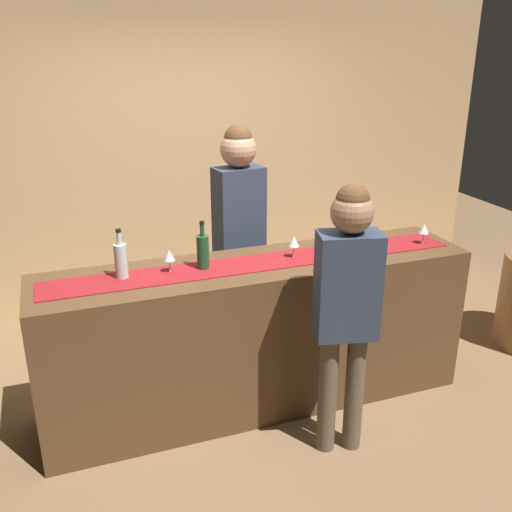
# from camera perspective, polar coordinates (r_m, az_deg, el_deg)

# --- Properties ---
(ground_plane) EXTENTS (10.00, 10.00, 0.00)m
(ground_plane) POSITION_cam_1_polar(r_m,az_deg,el_deg) (4.05, 0.15, -14.06)
(ground_plane) COLOR brown
(back_wall) EXTENTS (6.00, 0.12, 2.90)m
(back_wall) POSITION_cam_1_polar(r_m,az_deg,el_deg) (5.22, -7.16, 11.09)
(back_wall) COLOR tan
(back_wall) RESTS_ON ground
(bar_counter) EXTENTS (2.76, 0.60, 1.01)m
(bar_counter) POSITION_cam_1_polar(r_m,az_deg,el_deg) (3.79, 0.16, -7.82)
(bar_counter) COLOR #543821
(bar_counter) RESTS_ON ground
(counter_runner_cloth) EXTENTS (2.63, 0.28, 0.01)m
(counter_runner_cloth) POSITION_cam_1_polar(r_m,az_deg,el_deg) (3.57, 0.17, -0.68)
(counter_runner_cloth) COLOR maroon
(counter_runner_cloth) RESTS_ON bar_counter
(wine_bottle_clear) EXTENTS (0.07, 0.07, 0.30)m
(wine_bottle_clear) POSITION_cam_1_polar(r_m,az_deg,el_deg) (3.40, -13.26, -0.40)
(wine_bottle_clear) COLOR #B2C6C1
(wine_bottle_clear) RESTS_ON bar_counter
(wine_bottle_green) EXTENTS (0.07, 0.07, 0.30)m
(wine_bottle_green) POSITION_cam_1_polar(r_m,az_deg,el_deg) (3.47, -5.30, 0.48)
(wine_bottle_green) COLOR #194723
(wine_bottle_green) RESTS_ON bar_counter
(wine_glass_near_customer) EXTENTS (0.07, 0.07, 0.14)m
(wine_glass_near_customer) POSITION_cam_1_polar(r_m,az_deg,el_deg) (4.04, 16.33, 2.55)
(wine_glass_near_customer) COLOR silver
(wine_glass_near_customer) RESTS_ON bar_counter
(wine_glass_mid_counter) EXTENTS (0.07, 0.07, 0.14)m
(wine_glass_mid_counter) POSITION_cam_1_polar(r_m,az_deg,el_deg) (3.64, 3.77, 1.38)
(wine_glass_mid_counter) COLOR silver
(wine_glass_mid_counter) RESTS_ON bar_counter
(wine_glass_far_end) EXTENTS (0.07, 0.07, 0.14)m
(wine_glass_far_end) POSITION_cam_1_polar(r_m,az_deg,el_deg) (3.43, -8.60, -0.01)
(wine_glass_far_end) COLOR silver
(wine_glass_far_end) RESTS_ON bar_counter
(bartender) EXTENTS (0.37, 0.25, 1.78)m
(bartender) POSITION_cam_1_polar(r_m,az_deg,el_deg) (4.08, -1.69, 3.62)
(bartender) COLOR #26262B
(bartender) RESTS_ON ground
(customer_sipping) EXTENTS (0.38, 0.27, 1.63)m
(customer_sipping) POSITION_cam_1_polar(r_m,az_deg,el_deg) (3.18, 9.01, -3.99)
(customer_sipping) COLOR brown
(customer_sipping) RESTS_ON ground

